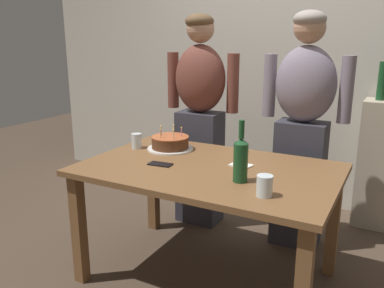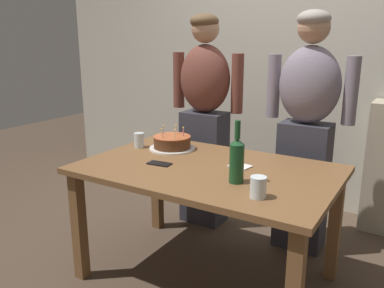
{
  "view_description": "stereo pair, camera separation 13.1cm",
  "coord_description": "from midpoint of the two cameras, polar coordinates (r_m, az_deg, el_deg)",
  "views": [
    {
      "loc": [
        0.98,
        -2.04,
        1.48
      ],
      "look_at": [
        -0.16,
        0.09,
        0.84
      ],
      "focal_mm": 37.26,
      "sensor_mm": 36.0,
      "label": 1
    },
    {
      "loc": [
        1.09,
        -1.97,
        1.48
      ],
      "look_at": [
        -0.16,
        0.09,
        0.84
      ],
      "focal_mm": 37.26,
      "sensor_mm": 36.0,
      "label": 2
    }
  ],
  "objects": [
    {
      "name": "ground_plane",
      "position": [
        2.7,
        0.77,
        -18.37
      ],
      "size": [
        10.0,
        10.0,
        0.0
      ],
      "primitive_type": "plane",
      "color": "#47382B"
    },
    {
      "name": "back_wall",
      "position": [
        3.71,
        12.2,
        11.78
      ],
      "size": [
        5.2,
        0.1,
        2.6
      ],
      "primitive_type": "cube",
      "color": "beige",
      "rests_on": "ground_plane"
    },
    {
      "name": "dining_table",
      "position": [
        2.41,
        0.82,
        -5.48
      ],
      "size": [
        1.5,
        0.96,
        0.74
      ],
      "color": "brown",
      "rests_on": "ground_plane"
    },
    {
      "name": "birthday_cake",
      "position": [
        2.74,
        -4.5,
        0.1
      ],
      "size": [
        0.32,
        0.32,
        0.16
      ],
      "color": "white",
      "rests_on": "dining_table"
    },
    {
      "name": "water_glass_near",
      "position": [
        2.8,
        -9.26,
        0.44
      ],
      "size": [
        0.07,
        0.07,
        0.1
      ],
      "primitive_type": "cylinder",
      "color": "silver",
      "rests_on": "dining_table"
    },
    {
      "name": "water_glass_far",
      "position": [
        1.95,
        8.46,
        -5.97
      ],
      "size": [
        0.08,
        0.08,
        0.11
      ],
      "primitive_type": "cylinder",
      "color": "silver",
      "rests_on": "dining_table"
    },
    {
      "name": "wine_bottle",
      "position": [
        2.11,
        5.22,
        -2.1
      ],
      "size": [
        0.08,
        0.08,
        0.34
      ],
      "color": "#194723",
      "rests_on": "dining_table"
    },
    {
      "name": "cell_phone",
      "position": [
        2.43,
        -6.11,
        -2.9
      ],
      "size": [
        0.15,
        0.08,
        0.01
      ],
      "primitive_type": "cube",
      "rotation": [
        0.0,
        0.0,
        0.09
      ],
      "color": "black",
      "rests_on": "dining_table"
    },
    {
      "name": "napkin_stack",
      "position": [
        2.4,
        5.49,
        -3.05
      ],
      "size": [
        0.14,
        0.11,
        0.01
      ],
      "primitive_type": "cube",
      "rotation": [
        0.0,
        0.0,
        -0.17
      ],
      "color": "white",
      "rests_on": "dining_table"
    },
    {
      "name": "person_man_bearded",
      "position": [
        3.15,
        -0.04,
        3.77
      ],
      "size": [
        0.61,
        0.27,
        1.66
      ],
      "rotation": [
        0.0,
        0.0,
        3.14
      ],
      "color": "#33333D",
      "rests_on": "ground_plane"
    },
    {
      "name": "person_woman_cardigan",
      "position": [
        2.86,
        14.27,
        2.18
      ],
      "size": [
        0.61,
        0.27,
        1.66
      ],
      "rotation": [
        0.0,
        0.0,
        3.14
      ],
      "color": "#33333D",
      "rests_on": "ground_plane"
    }
  ]
}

